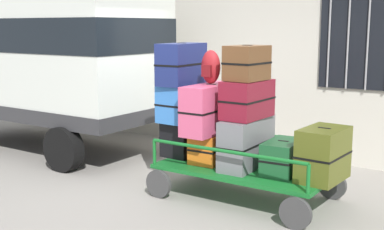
{
  "coord_description": "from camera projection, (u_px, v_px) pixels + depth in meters",
  "views": [
    {
      "loc": [
        3.77,
        -5.59,
        2.22
      ],
      "look_at": [
        -0.03,
        0.05,
        1.02
      ],
      "focal_mm": 47.49,
      "sensor_mm": 36.0,
      "label": 1
    }
  ],
  "objects": [
    {
      "name": "van",
      "position": [
        48.0,
        58.0,
        9.1
      ],
      "size": [
        4.33,
        2.02,
        2.69
      ],
      "color": "silver",
      "rests_on": "ground"
    },
    {
      "name": "suitcase_center_bottom",
      "position": [
        247.0,
        143.0,
        6.52
      ],
      "size": [
        0.4,
        0.96,
        0.64
      ],
      "color": "slate",
      "rests_on": "luggage_cart"
    },
    {
      "name": "suitcase_right_bottom",
      "position": [
        323.0,
        154.0,
        5.95
      ],
      "size": [
        0.48,
        0.73,
        0.63
      ],
      "color": "#4C5119",
      "rests_on": "luggage_cart"
    },
    {
      "name": "suitcase_midright_bottom",
      "position": [
        283.0,
        157.0,
        6.25
      ],
      "size": [
        0.43,
        0.69,
        0.41
      ],
      "color": "#194C28",
      "rests_on": "luggage_cart"
    },
    {
      "name": "suitcase_midleft_bottom",
      "position": [
        211.0,
        147.0,
        6.78
      ],
      "size": [
        0.42,
        0.61,
        0.4
      ],
      "color": "orange",
      "rests_on": "luggage_cart"
    },
    {
      "name": "building_wall",
      "position": [
        274.0,
        9.0,
        8.65
      ],
      "size": [
        12.0,
        0.38,
        5.0
      ],
      "color": "beige",
      "rests_on": "ground"
    },
    {
      "name": "suitcase_left_middle",
      "position": [
        181.0,
        103.0,
        6.99
      ],
      "size": [
        0.44,
        0.66,
        0.51
      ],
      "color": "#3372C6",
      "rests_on": "suitcase_left_bottom"
    },
    {
      "name": "suitcase_left_bottom",
      "position": [
        182.0,
        138.0,
        7.09
      ],
      "size": [
        0.45,
        0.51,
        0.5
      ],
      "color": "black",
      "rests_on": "luggage_cart"
    },
    {
      "name": "suitcase_center_middle",
      "position": [
        247.0,
        99.0,
        6.42
      ],
      "size": [
        0.44,
        0.77,
        0.48
      ],
      "color": "maroon",
      "rests_on": "suitcase_center_bottom"
    },
    {
      "name": "suitcase_center_top",
      "position": [
        247.0,
        63.0,
        6.31
      ],
      "size": [
        0.43,
        0.59,
        0.44
      ],
      "color": "brown",
      "rests_on": "suitcase_center_middle"
    },
    {
      "name": "luggage_cart",
      "position": [
        245.0,
        172.0,
        6.56
      ],
      "size": [
        2.27,
        1.27,
        0.42
      ],
      "color": "#146023",
      "rests_on": "ground"
    },
    {
      "name": "suitcase_midleft_middle",
      "position": [
        211.0,
        109.0,
        6.69
      ],
      "size": [
        0.38,
        1.0,
        0.65
      ],
      "color": "#CC4C72",
      "rests_on": "suitcase_midleft_bottom"
    },
    {
      "name": "suitcase_left_top",
      "position": [
        182.0,
        64.0,
        6.91
      ],
      "size": [
        0.42,
        0.8,
        0.57
      ],
      "color": "navy",
      "rests_on": "suitcase_left_middle"
    },
    {
      "name": "backpack",
      "position": [
        211.0,
        67.0,
        6.61
      ],
      "size": [
        0.27,
        0.22,
        0.44
      ],
      "color": "maroon",
      "rests_on": "suitcase_midleft_middle"
    },
    {
      "name": "ground_plane",
      "position": [
        191.0,
        188.0,
        7.02
      ],
      "size": [
        40.0,
        40.0,
        0.0
      ],
      "primitive_type": "plane",
      "color": "gray"
    },
    {
      "name": "cart_railing",
      "position": [
        246.0,
        145.0,
        6.5
      ],
      "size": [
        2.16,
        1.14,
        0.35
      ],
      "color": "#146023",
      "rests_on": "luggage_cart"
    }
  ]
}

